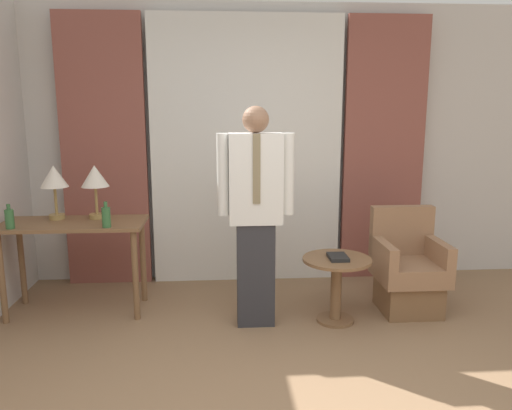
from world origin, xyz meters
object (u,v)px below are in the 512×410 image
table_lamp_left (54,179)px  bottle_by_lamp (9,218)px  table_lamp_right (95,179)px  side_table (336,279)px  book (338,257)px  bottle_near_edge (106,217)px  armchair (408,272)px  desk (74,237)px  person (256,209)px

table_lamp_left → bottle_by_lamp: (-0.26, -0.33, -0.26)m
table_lamp_right → side_table: table_lamp_right is taller
bottle_by_lamp → book: bearing=-4.1°
table_lamp_left → bottle_near_edge: (0.49, -0.33, -0.26)m
table_lamp_left → book: table_lamp_left is taller
table_lamp_right → bottle_by_lamp: (-0.59, -0.33, -0.26)m
table_lamp_left → bottle_by_lamp: size_ratio=2.33×
table_lamp_left → side_table: (2.32, -0.49, -0.76)m
bottle_near_edge → side_table: (1.83, -0.16, -0.50)m
armchair → book: size_ratio=4.29×
side_table → book: 0.19m
book → side_table: bearing=95.4°
desk → table_lamp_right: 0.51m
person → table_lamp_right: bearing=159.6°
table_lamp_right → bottle_by_lamp: bearing=-151.2°
bottle_near_edge → book: (1.83, -0.18, -0.32)m
bottle_near_edge → side_table: bearing=-5.0°
bottle_by_lamp → table_lamp_right: bearing=28.8°
desk → person: (1.50, -0.36, 0.29)m
person → side_table: 0.88m
desk → person: person is taller
person → side_table: bearing=0.1°
person → side_table: size_ratio=3.15×
table_lamp_left → bottle_by_lamp: 0.49m
table_lamp_left → table_lamp_right: 0.34m
desk → bottle_by_lamp: size_ratio=5.97×
bottle_by_lamp → armchair: 3.28m
person → book: size_ratio=8.52×
table_lamp_right → book: (1.98, -0.51, -0.57)m
bottle_by_lamp → side_table: bottle_by_lamp is taller
table_lamp_right → bottle_by_lamp: 0.73m
bottle_near_edge → table_lamp_right: bearing=114.5°
desk → table_lamp_right: bearing=37.8°
table_lamp_left → book: bearing=-12.4°
table_lamp_left → bottle_near_edge: bearing=-34.3°
armchair → book: 0.73m
table_lamp_right → bottle_near_edge: 0.45m
side_table → book: book is taller
table_lamp_left → table_lamp_right: size_ratio=1.00×
armchair → side_table: (-0.66, -0.19, 0.03)m
desk → armchair: (2.81, -0.17, -0.32)m
desk → armchair: 2.83m
table_lamp_right → bottle_by_lamp: size_ratio=2.33×
bottle_near_edge → armchair: size_ratio=0.24×
desk → table_lamp_right: (0.17, 0.13, 0.47)m
armchair → table_lamp_left: bearing=174.3°
desk → book: 2.19m
side_table → bottle_by_lamp: bearing=176.3°
table_lamp_left → person: size_ratio=0.26×
table_lamp_left → bottle_by_lamp: table_lamp_left is taller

